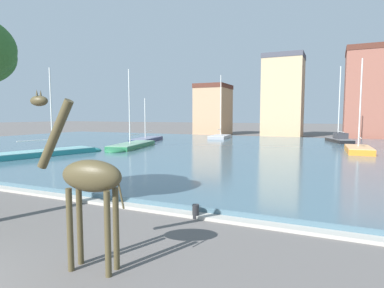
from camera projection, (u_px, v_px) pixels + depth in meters
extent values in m
cube|color=#476675|center=(246.00, 151.00, 31.35)|extent=(80.71, 40.45, 0.31)
cube|color=#ADA89E|center=(117.00, 204.00, 12.73)|extent=(80.71, 0.50, 0.12)
cylinder|color=#4C4228|center=(70.00, 230.00, 7.33)|extent=(0.14, 0.14, 1.96)
cylinder|color=#4C4228|center=(80.00, 225.00, 7.69)|extent=(0.14, 0.14, 1.96)
cylinder|color=#4C4228|center=(108.00, 234.00, 7.06)|extent=(0.14, 0.14, 1.96)
cylinder|color=#4C4228|center=(116.00, 229.00, 7.42)|extent=(0.14, 0.14, 1.96)
ellipsoid|color=#4C4228|center=(92.00, 176.00, 7.26)|extent=(1.58, 0.78, 0.75)
cylinder|color=#4C4228|center=(55.00, 134.00, 7.44)|extent=(1.05, 0.35, 1.67)
ellipsoid|color=#4C4228|center=(39.00, 101.00, 7.48)|extent=(0.49, 0.31, 0.25)
cone|color=#4C4228|center=(37.00, 92.00, 7.40)|extent=(0.05, 0.05, 0.14)
cone|color=#4C4228|center=(41.00, 93.00, 7.52)|extent=(0.05, 0.05, 0.14)
cylinder|color=#4C4228|center=(120.00, 191.00, 7.09)|extent=(0.21, 0.07, 0.79)
cube|color=teal|center=(46.00, 155.00, 26.27)|extent=(4.27, 8.37, 0.71)
ellipsoid|color=teal|center=(87.00, 151.00, 29.23)|extent=(2.67, 3.25, 0.67)
cube|color=#6EA5A8|center=(46.00, 150.00, 26.24)|extent=(4.18, 8.20, 0.06)
cylinder|color=silver|center=(51.00, 109.00, 26.40)|extent=(0.12, 0.12, 6.85)
cylinder|color=silver|center=(35.00, 141.00, 25.54)|extent=(0.82, 2.75, 0.08)
cube|color=#939399|center=(220.00, 138.00, 46.17)|extent=(2.90, 5.58, 0.69)
ellipsoid|color=#939399|center=(223.00, 137.00, 48.58)|extent=(2.29, 2.09, 0.65)
cube|color=#B1B1B5|center=(220.00, 135.00, 46.14)|extent=(2.84, 5.47, 0.06)
cylinder|color=silver|center=(221.00, 106.00, 46.13)|extent=(0.12, 0.12, 8.74)
cylinder|color=silver|center=(219.00, 130.00, 45.55)|extent=(0.28, 1.87, 0.08)
cube|color=black|center=(339.00, 142.00, 39.29)|extent=(3.36, 5.74, 0.72)
ellipsoid|color=black|center=(332.00, 140.00, 41.87)|extent=(2.06, 2.31, 0.68)
cube|color=slate|center=(339.00, 139.00, 39.25)|extent=(3.30, 5.62, 0.06)
cube|color=#333338|center=(340.00, 136.00, 38.81)|extent=(1.74, 2.20, 0.72)
cylinder|color=silver|center=(339.00, 103.00, 39.26)|extent=(0.12, 0.12, 8.95)
cylinder|color=silver|center=(341.00, 132.00, 38.63)|extent=(0.69, 1.84, 0.08)
cube|color=navy|center=(147.00, 141.00, 40.76)|extent=(3.46, 7.30, 0.72)
ellipsoid|color=navy|center=(137.00, 143.00, 37.51)|extent=(2.33, 2.79, 0.68)
cube|color=slate|center=(147.00, 138.00, 40.72)|extent=(3.39, 7.16, 0.06)
cylinder|color=silver|center=(145.00, 118.00, 39.99)|extent=(0.12, 0.12, 5.06)
cylinder|color=silver|center=(149.00, 131.00, 41.33)|extent=(0.58, 2.43, 0.08)
cube|color=orange|center=(359.00, 152.00, 28.33)|extent=(2.19, 5.31, 0.79)
ellipsoid|color=orange|center=(356.00, 149.00, 30.63)|extent=(1.87, 1.89, 0.75)
cube|color=#E2A56E|center=(359.00, 147.00, 28.29)|extent=(2.14, 5.20, 0.06)
cylinder|color=silver|center=(360.00, 103.00, 28.30)|extent=(0.12, 0.12, 7.86)
cylinder|color=silver|center=(360.00, 138.00, 27.73)|extent=(0.14, 1.84, 0.08)
cube|color=#236B42|center=(132.00, 147.00, 32.87)|extent=(3.82, 8.08, 0.72)
ellipsoid|color=#236B42|center=(117.00, 151.00, 29.27)|extent=(2.55, 3.09, 0.68)
cube|color=gray|center=(132.00, 143.00, 32.83)|extent=(3.74, 7.92, 0.06)
cylinder|color=silver|center=(129.00, 107.00, 31.93)|extent=(0.12, 0.12, 7.51)
cylinder|color=silver|center=(135.00, 134.00, 33.51)|extent=(0.65, 2.68, 0.08)
cylinder|color=#232326|center=(196.00, 211.00, 11.16)|extent=(0.24, 0.24, 0.50)
cube|color=tan|center=(213.00, 112.00, 59.89)|extent=(5.57, 6.89, 8.61)
cube|color=#51281E|center=(213.00, 87.00, 59.47)|extent=(5.69, 7.03, 0.80)
cube|color=tan|center=(283.00, 99.00, 53.66)|extent=(6.44, 5.80, 12.97)
cube|color=#42424C|center=(284.00, 57.00, 53.04)|extent=(6.57, 5.91, 0.80)
cube|color=#8E5142|center=(370.00, 96.00, 47.74)|extent=(7.10, 6.64, 12.97)
cube|color=#51281E|center=(373.00, 50.00, 47.12)|extent=(7.24, 6.77, 0.80)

